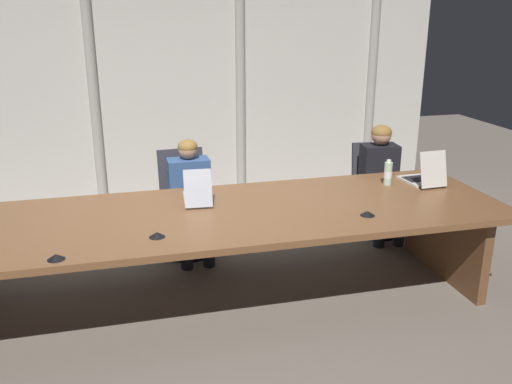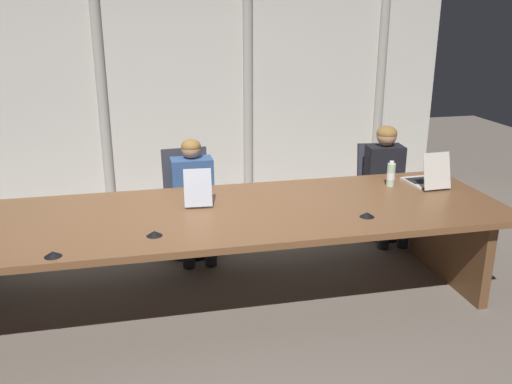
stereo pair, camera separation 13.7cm
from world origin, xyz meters
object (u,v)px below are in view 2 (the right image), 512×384
object	(u,v)px
conference_mic_left_side	(53,254)
office_chair_center	(381,200)
person_left_mid	(194,192)
person_center	(387,176)
water_bottle_primary	(391,175)
conference_mic_middle	(367,215)
conference_mic_right_side	(154,233)
laptop_left_mid	(197,194)
office_chair_left_mid	(190,213)
laptop_center	(427,179)

from	to	relation	value
conference_mic_left_side	office_chair_center	bearing A→B (deg)	29.41
person_left_mid	office_chair_center	bearing A→B (deg)	93.84
person_left_mid	conference_mic_left_side	world-z (taller)	person_left_mid
person_center	water_bottle_primary	xyz separation A→B (m)	(-0.28, -0.64, 0.22)
conference_mic_middle	conference_mic_right_side	xyz separation A→B (m)	(-1.54, -0.02, 0.00)
laptop_left_mid	office_chair_left_mid	world-z (taller)	laptop_left_mid
laptop_left_mid	water_bottle_primary	size ratio (longest dim) A/B	2.02
conference_mic_right_side	water_bottle_primary	bearing A→B (deg)	18.40
person_center	water_bottle_primary	world-z (taller)	person_center
laptop_center	conference_mic_middle	bearing A→B (deg)	123.44
laptop_center	office_chair_left_mid	xyz separation A→B (m)	(-1.97, 0.86, -0.47)
laptop_center	water_bottle_primary	bearing A→B (deg)	77.47
laptop_center	person_left_mid	size ratio (longest dim) A/B	0.39
laptop_center	person_left_mid	world-z (taller)	person_left_mid
laptop_center	conference_mic_middle	distance (m)	1.01
office_chair_center	conference_mic_middle	world-z (taller)	office_chair_center
person_left_mid	conference_mic_left_side	xyz separation A→B (m)	(-1.03, -1.52, 0.17)
laptop_center	person_left_mid	bearing A→B (deg)	67.06
water_bottle_primary	conference_mic_right_side	xyz separation A→B (m)	(-2.04, -0.68, -0.08)
conference_mic_right_side	conference_mic_middle	bearing A→B (deg)	0.90
office_chair_center	water_bottle_primary	xyz separation A→B (m)	(-0.31, -0.80, 0.53)
laptop_center	conference_mic_right_side	size ratio (longest dim) A/B	3.82
water_bottle_primary	conference_mic_middle	world-z (taller)	water_bottle_primary
laptop_center	water_bottle_primary	xyz separation A→B (m)	(-0.31, 0.05, 0.04)
person_left_mid	office_chair_left_mid	bearing A→B (deg)	-170.01
person_left_mid	person_center	bearing A→B (deg)	89.22
office_chair_center	conference_mic_left_side	distance (m)	3.44
water_bottle_primary	conference_mic_left_side	size ratio (longest dim) A/B	2.02
person_center	conference_mic_right_side	distance (m)	2.67
laptop_left_mid	conference_mic_right_side	size ratio (longest dim) A/B	4.07
laptop_center	conference_mic_left_side	world-z (taller)	laptop_center
laptop_left_mid	laptop_center	distance (m)	1.98
water_bottle_primary	conference_mic_left_side	bearing A→B (deg)	-161.78
office_chair_center	person_left_mid	xyz separation A→B (m)	(-1.94, -0.16, 0.28)
office_chair_left_mid	person_left_mid	world-z (taller)	person_left_mid
laptop_center	person_center	size ratio (longest dim) A/B	0.37
laptop_center	conference_mic_left_side	size ratio (longest dim) A/B	3.82
laptop_center	conference_mic_middle	xyz separation A→B (m)	(-0.81, -0.60, -0.04)
person_left_mid	conference_mic_right_side	distance (m)	1.39
laptop_center	office_chair_center	xyz separation A→B (m)	(0.00, 0.85, -0.49)
conference_mic_left_side	conference_mic_right_side	distance (m)	0.66
person_left_mid	person_center	xyz separation A→B (m)	(1.91, 0.00, 0.03)
person_center	conference_mic_middle	size ratio (longest dim) A/B	10.23
laptop_center	office_chair_center	bearing A→B (deg)	-3.57
laptop_center	water_bottle_primary	world-z (taller)	laptop_center
office_chair_left_mid	conference_mic_right_side	bearing A→B (deg)	-18.22
laptop_left_mid	conference_mic_middle	size ratio (longest dim) A/B	4.07
laptop_center	person_center	distance (m)	0.72
office_chair_left_mid	conference_mic_left_side	xyz separation A→B (m)	(-1.00, -1.68, 0.43)
conference_mic_middle	person_center	bearing A→B (deg)	59.03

